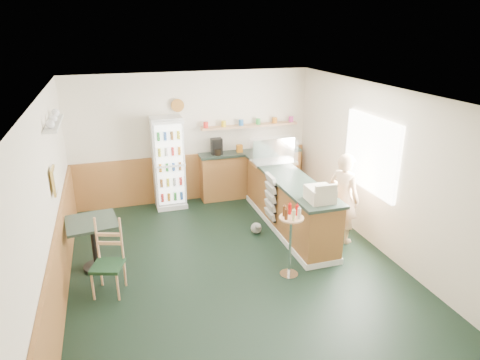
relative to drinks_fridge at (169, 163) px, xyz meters
name	(u,v)px	position (x,y,z in m)	size (l,w,h in m)	color
ground	(235,268)	(0.57, -2.74, -0.93)	(6.00, 6.00, 0.00)	black
room_envelope	(207,163)	(0.35, -2.01, 0.59)	(5.04, 6.02, 2.72)	beige
service_counter	(288,204)	(1.92, -1.67, -0.47)	(0.68, 3.01, 1.01)	olive
back_counter	(250,172)	(1.76, 0.06, -0.39)	(2.24, 0.42, 1.69)	olive
drinks_fridge	(169,163)	(0.00, 0.00, 0.00)	(0.62, 0.53, 1.87)	silver
display_case	(274,152)	(1.92, -0.89, 0.32)	(0.85, 0.45, 0.49)	silver
cash_register	(320,194)	(1.92, -2.84, 0.19)	(0.39, 0.41, 0.22)	beige
shopkeeper	(344,198)	(2.62, -2.39, -0.14)	(0.53, 0.38, 1.59)	tan
condiment_stand	(291,232)	(1.31, -3.16, -0.21)	(0.36, 0.36, 1.12)	silver
newspaper_rack	(271,197)	(1.57, -1.68, -0.28)	(0.09, 0.42, 0.85)	black
cafe_table	(93,235)	(-1.48, -2.09, -0.37)	(0.81, 0.81, 0.81)	black
cafe_chair	(106,254)	(-1.29, -2.74, -0.37)	(0.51, 0.51, 1.08)	black
dog_doorstop	(257,228)	(1.29, -1.74, -0.82)	(0.20, 0.26, 0.24)	gray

